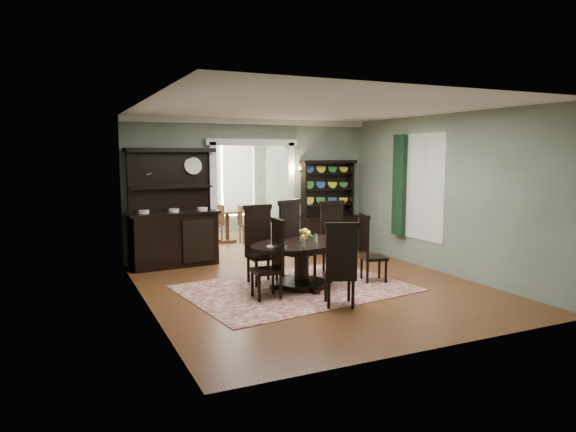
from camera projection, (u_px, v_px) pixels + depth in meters
name	position (u px, v px, depth m)	size (l,w,h in m)	color
room	(314.00, 195.00, 8.54)	(5.51, 6.01, 3.01)	brown
parlor	(218.00, 182.00, 13.49)	(3.51, 3.50, 3.01)	brown
doorway_trim	(252.00, 183.00, 11.20)	(2.08, 0.25, 2.57)	silver
right_window	(411.00, 186.00, 10.45)	(0.15, 1.47, 2.12)	white
wall_sconce	(294.00, 170.00, 11.42)	(0.27, 0.21, 0.21)	gold
rug	(296.00, 288.00, 8.64)	(3.63, 2.59, 0.01)	maroon
dining_table	(302.00, 256.00, 8.68)	(2.27, 2.27, 0.77)	black
centerpiece	(305.00, 239.00, 8.60)	(1.43, 0.92, 0.23)	silver
chair_far_left	(260.00, 242.00, 8.98)	(0.53, 0.49, 1.37)	black
chair_far_mid	(294.00, 238.00, 9.13)	(0.70, 0.68, 1.45)	black
chair_far_right	(335.00, 236.00, 9.64)	(0.55, 0.52, 1.38)	black
chair_end_left	(273.00, 257.00, 8.01)	(0.46, 0.49, 1.26)	black
chair_end_right	(368.00, 246.00, 9.04)	(0.52, 0.54, 1.21)	black
chair_near	(341.00, 263.00, 7.49)	(0.61, 0.59, 1.28)	black
sideboard	(173.00, 225.00, 10.30)	(1.85, 0.80, 2.37)	black
welsh_dresser	(329.00, 219.00, 11.84)	(1.36, 0.51, 2.11)	black
parlor_table	(227.00, 221.00, 13.15)	(0.88, 0.88, 0.81)	brown
parlor_chair_left	(216.00, 223.00, 12.83)	(0.46, 0.45, 0.99)	brown
parlor_chair_right	(244.00, 223.00, 12.92)	(0.41, 0.41, 0.97)	brown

